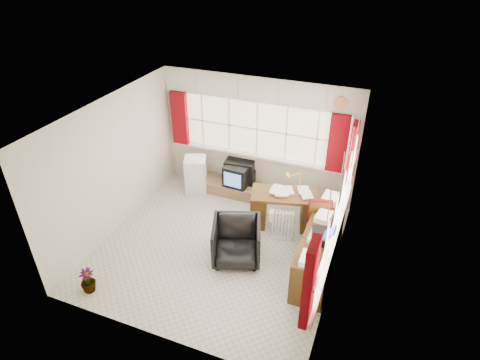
# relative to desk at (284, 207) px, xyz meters

# --- Properties ---
(ground) EXTENTS (4.00, 4.00, 0.00)m
(ground) POSITION_rel_desk_xyz_m (-0.87, -1.05, -0.39)
(ground) COLOR beige
(ground) RESTS_ON ground
(room_walls) EXTENTS (4.00, 4.00, 4.00)m
(room_walls) POSITION_rel_desk_xyz_m (-0.87, -1.05, 1.11)
(room_walls) COLOR beige
(room_walls) RESTS_ON ground
(window_back) EXTENTS (3.70, 0.12, 3.60)m
(window_back) POSITION_rel_desk_xyz_m (-0.87, 0.89, 0.55)
(window_back) COLOR #F5E9C1
(window_back) RESTS_ON room_walls
(window_right) EXTENTS (0.12, 3.70, 3.60)m
(window_right) POSITION_rel_desk_xyz_m (1.07, -1.05, 0.55)
(window_right) COLOR #F5E9C1
(window_right) RESTS_ON room_walls
(curtains) EXTENTS (3.83, 3.83, 1.15)m
(curtains) POSITION_rel_desk_xyz_m (0.05, -0.13, 1.06)
(curtains) COLOR maroon
(curtains) RESTS_ON room_walls
(overhead_cabinets) EXTENTS (3.98, 3.98, 0.48)m
(overhead_cabinets) POSITION_rel_desk_xyz_m (0.11, -0.07, 1.86)
(overhead_cabinets) COLOR silver
(overhead_cabinets) RESTS_ON room_walls
(desk) EXTENTS (1.32, 0.88, 0.74)m
(desk) POSITION_rel_desk_xyz_m (0.00, 0.00, 0.00)
(desk) COLOR #4C2E12
(desk) RESTS_ON ground
(desk_lamp) EXTENTS (0.17, 0.15, 0.39)m
(desk_lamp) POSITION_rel_desk_xyz_m (0.22, 0.21, 0.58)
(desk_lamp) COLOR #DFB409
(desk_lamp) RESTS_ON desk
(task_chair) EXTENTS (0.50, 0.52, 0.98)m
(task_chair) POSITION_rel_desk_xyz_m (0.75, -0.48, 0.13)
(task_chair) COLOR black
(task_chair) RESTS_ON ground
(office_chair) EXTENTS (1.01, 1.02, 0.74)m
(office_chair) POSITION_rel_desk_xyz_m (-0.47, -1.21, -0.02)
(office_chair) COLOR black
(office_chair) RESTS_ON ground
(radiator) EXTENTS (0.41, 0.23, 0.58)m
(radiator) POSITION_rel_desk_xyz_m (0.10, -0.41, -0.15)
(radiator) COLOR white
(radiator) RESTS_ON ground
(credenza) EXTENTS (0.50, 2.00, 0.85)m
(credenza) POSITION_rel_desk_xyz_m (0.85, -0.85, 0.00)
(credenza) COLOR #4C2E12
(credenza) RESTS_ON ground
(file_tray) EXTENTS (0.36, 0.43, 0.13)m
(file_tray) POSITION_rel_desk_xyz_m (0.89, -1.11, 0.42)
(file_tray) COLOR black
(file_tray) RESTS_ON credenza
(tv_bench) EXTENTS (1.40, 0.50, 0.25)m
(tv_bench) POSITION_rel_desk_xyz_m (-1.42, 0.67, -0.27)
(tv_bench) COLOR #936F49
(tv_bench) RESTS_ON ground
(crt_tv) EXTENTS (0.52, 0.49, 0.45)m
(crt_tv) POSITION_rel_desk_xyz_m (-1.20, 0.65, 0.08)
(crt_tv) COLOR black
(crt_tv) RESTS_ON tv_bench
(hifi_stack) EXTENTS (0.70, 0.49, 0.47)m
(hifi_stack) POSITION_rel_desk_xyz_m (-1.21, 0.83, 0.09)
(hifi_stack) COLOR black
(hifi_stack) RESTS_ON tv_bench
(mini_fridge) EXTENTS (0.58, 0.58, 0.76)m
(mini_fridge) POSITION_rel_desk_xyz_m (-2.09, 0.50, -0.01)
(mini_fridge) COLOR white
(mini_fridge) RESTS_ON ground
(spray_bottle_a) EXTENTS (0.16, 0.16, 0.33)m
(spray_bottle_a) POSITION_rel_desk_xyz_m (-0.82, -0.30, -0.23)
(spray_bottle_a) COLOR white
(spray_bottle_a) RESTS_ON ground
(spray_bottle_b) EXTENTS (0.13, 0.13, 0.20)m
(spray_bottle_b) POSITION_rel_desk_xyz_m (-0.87, -0.19, -0.29)
(spray_bottle_b) COLOR #83C3B5
(spray_bottle_b) RESTS_ON ground
(flower_vase) EXTENTS (0.29, 0.29, 0.42)m
(flower_vase) POSITION_rel_desk_xyz_m (-2.33, -2.72, -0.18)
(flower_vase) COLOR black
(flower_vase) RESTS_ON ground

